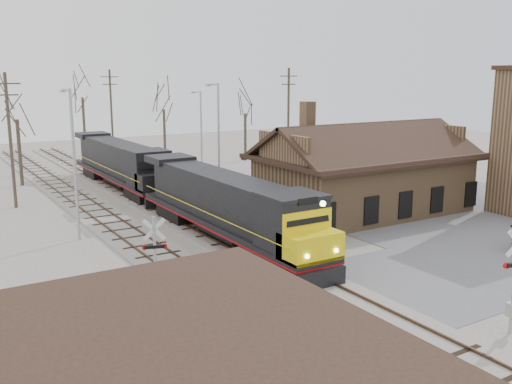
% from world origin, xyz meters
% --- Properties ---
extents(ground, '(140.00, 140.00, 0.00)m').
position_xyz_m(ground, '(0.00, 0.00, 0.00)').
color(ground, '#A9A499').
rests_on(ground, ground).
extents(road, '(60.00, 9.00, 0.03)m').
position_xyz_m(road, '(0.00, 0.00, 0.01)').
color(road, '#5C5C61').
rests_on(road, ground).
extents(track_main, '(3.40, 90.00, 0.24)m').
position_xyz_m(track_main, '(0.00, 15.00, 0.07)').
color(track_main, '#A9A499').
rests_on(track_main, ground).
extents(track_siding, '(3.40, 90.00, 0.24)m').
position_xyz_m(track_siding, '(-4.50, 15.00, 0.07)').
color(track_siding, '#A9A499').
rests_on(track_siding, ground).
extents(depot, '(15.20, 9.31, 7.90)m').
position_xyz_m(depot, '(11.99, 12.00, 2.41)').
color(depot, olive).
rests_on(depot, ground).
extents(locomotive_lead, '(2.79, 18.67, 4.14)m').
position_xyz_m(locomotive_lead, '(0.00, 10.18, 2.18)').
color(locomotive_lead, black).
rests_on(locomotive_lead, ground).
extents(locomotive_trailing, '(2.79, 18.67, 3.92)m').
position_xyz_m(locomotive_trailing, '(0.00, 29.13, 2.17)').
color(locomotive_trailing, black).
rests_on(locomotive_trailing, ground).
extents(crossbuck_far, '(1.05, 0.41, 3.79)m').
position_xyz_m(crossbuck_far, '(-6.92, 4.25, 1.80)').
color(crossbuck_far, '#A5A8AD').
rests_on(crossbuck_far, ground).
extents(streetlight_a, '(0.25, 2.04, 8.92)m').
position_xyz_m(streetlight_a, '(-7.29, 15.67, 5.00)').
color(streetlight_a, '#A5A8AD').
rests_on(streetlight_a, ground).
extents(streetlight_b, '(0.25, 2.04, 9.04)m').
position_xyz_m(streetlight_b, '(5.12, 21.19, 5.06)').
color(streetlight_b, '#A5A8AD').
rests_on(streetlight_b, ground).
extents(streetlight_c, '(0.25, 2.04, 8.14)m').
position_xyz_m(streetlight_c, '(9.02, 32.19, 4.60)').
color(streetlight_c, '#A5A8AD').
rests_on(streetlight_c, ground).
extents(utility_pole_a, '(2.00, 0.24, 9.86)m').
position_xyz_m(utility_pole_a, '(-9.06, 26.50, 5.15)').
color(utility_pole_a, '#382D23').
rests_on(utility_pole_a, ground).
extents(utility_pole_b, '(2.00, 0.24, 10.25)m').
position_xyz_m(utility_pole_b, '(4.13, 44.40, 5.35)').
color(utility_pole_b, '#382D23').
rests_on(utility_pole_b, ground).
extents(utility_pole_c, '(2.00, 0.24, 10.35)m').
position_xyz_m(utility_pole_c, '(17.31, 29.16, 5.40)').
color(utility_pole_c, '#382D23').
rests_on(utility_pole_c, ground).
extents(tree_b, '(3.91, 3.91, 9.57)m').
position_xyz_m(tree_b, '(-7.10, 35.47, 6.81)').
color(tree_b, '#382D23').
rests_on(tree_b, ground).
extents(tree_c, '(4.73, 4.73, 11.58)m').
position_xyz_m(tree_c, '(2.53, 49.98, 8.25)').
color(tree_c, '#382D23').
rests_on(tree_c, ground).
extents(tree_d, '(3.91, 3.91, 9.58)m').
position_xyz_m(tree_d, '(9.57, 42.61, 6.81)').
color(tree_d, '#382D23').
rests_on(tree_d, ground).
extents(tree_e, '(3.59, 3.59, 8.78)m').
position_xyz_m(tree_e, '(17.58, 38.12, 6.24)').
color(tree_e, '#382D23').
rests_on(tree_e, ground).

